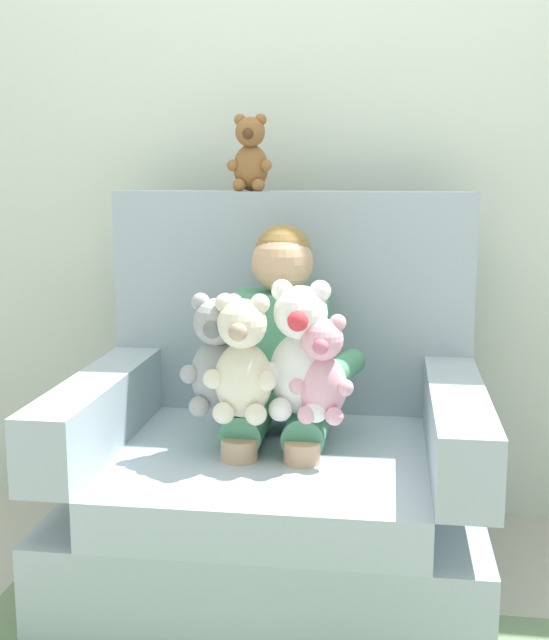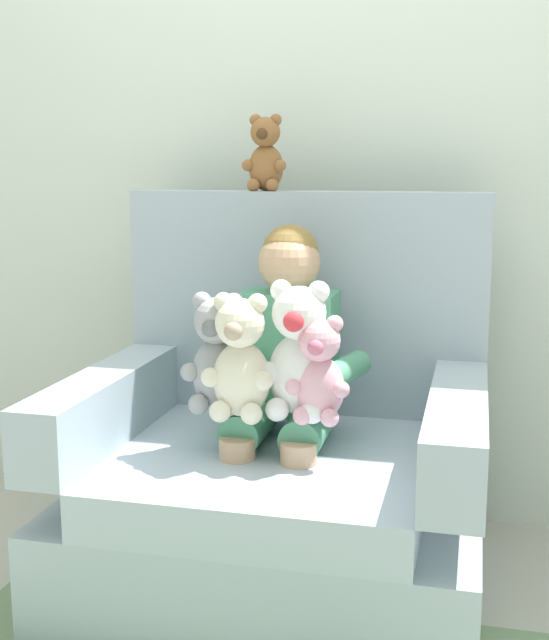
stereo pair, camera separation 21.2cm
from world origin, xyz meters
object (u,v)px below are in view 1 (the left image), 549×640
object	(u,v)px
plush_grey	(217,357)
plush_white	(300,353)
seated_child	(281,362)
plush_brown_on_backrest	(250,155)
plush_pink	(322,371)
armchair	(278,467)
plush_cream	(243,361)

from	to	relation	value
plush_grey	plush_white	distance (m)	0.21
seated_child	plush_brown_on_backrest	bearing A→B (deg)	107.99
plush_pink	plush_white	distance (m)	0.07
armchair	plush_pink	distance (m)	0.38
plush_cream	plush_brown_on_backrest	xyz separation A→B (m)	(-0.06, 0.50, 0.51)
plush_brown_on_backrest	plush_white	bearing A→B (deg)	-72.07
plush_pink	plush_grey	world-z (taller)	plush_grey
armchair	plush_white	distance (m)	0.39
plush_brown_on_backrest	seated_child	bearing A→B (deg)	-72.78
seated_child	plush_brown_on_backrest	size ratio (longest dim) A/B	3.63
armchair	plush_brown_on_backrest	xyz separation A→B (m)	(-0.13, 0.31, 0.85)
seated_child	plush_pink	xyz separation A→B (m)	(0.13, -0.17, 0.02)
seated_child	plush_grey	distance (m)	0.21
plush_cream	plush_white	bearing A→B (deg)	16.71
seated_child	plush_pink	bearing A→B (deg)	-59.46
plush_grey	plush_brown_on_backrest	distance (m)	0.68
seated_child	plush_grey	world-z (taller)	seated_child
plush_brown_on_backrest	plush_grey	bearing A→B (deg)	-97.84
plush_grey	seated_child	bearing A→B (deg)	50.62
plush_white	seated_child	bearing A→B (deg)	106.22
plush_cream	plush_grey	distance (m)	0.09
armchair	plush_white	world-z (taller)	armchair
plush_cream	plush_grey	world-z (taller)	plush_cream
armchair	plush_white	bearing A→B (deg)	-61.25
plush_grey	plush_white	size ratio (longest dim) A/B	0.89
seated_child	plush_grey	bearing A→B (deg)	-140.74
seated_child	plush_cream	world-z (taller)	seated_child
plush_white	plush_brown_on_backrest	size ratio (longest dim) A/B	1.54
seated_child	plush_pink	world-z (taller)	seated_child
plush_cream	plush_white	distance (m)	0.15
armchair	plush_brown_on_backrest	world-z (taller)	plush_brown_on_backrest
plush_pink	plush_brown_on_backrest	world-z (taller)	plush_brown_on_backrest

